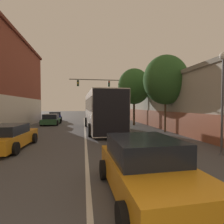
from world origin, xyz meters
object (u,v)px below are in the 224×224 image
(traffic_signal_gantry, at_px, (109,90))
(parked_car_left_far, at_px, (51,120))
(street_tree_far, at_px, (134,86))
(parked_car_left_near, at_px, (9,137))
(street_tree_near, at_px, (166,80))
(street_lamp, at_px, (223,90))
(parked_car_left_mid, at_px, (55,117))
(bus, at_px, (101,110))
(hatchback_foreground, at_px, (146,168))

(traffic_signal_gantry, bearing_deg, parked_car_left_far, -166.19)
(traffic_signal_gantry, height_order, street_tree_far, street_tree_far)
(parked_car_left_near, xyz_separation_m, street_tree_near, (10.98, 4.31, 3.93))
(traffic_signal_gantry, xyz_separation_m, street_tree_far, (2.47, -3.95, 0.12))
(parked_car_left_near, bearing_deg, street_tree_near, -65.64)
(street_tree_near, bearing_deg, street_lamp, -95.71)
(parked_car_left_mid, bearing_deg, bus, -159.58)
(hatchback_foreground, distance_m, traffic_signal_gantry, 20.26)
(street_tree_near, bearing_deg, parked_car_left_far, 144.18)
(street_lamp, bearing_deg, street_tree_near, 84.29)
(parked_car_left_near, xyz_separation_m, traffic_signal_gantry, (7.39, 14.06, 3.86))
(parked_car_left_near, height_order, street_tree_near, street_tree_near)
(street_lamp, bearing_deg, bus, 116.90)
(street_lamp, bearing_deg, parked_car_left_mid, 117.38)
(traffic_signal_gantry, distance_m, street_lamp, 17.23)
(hatchback_foreground, xyz_separation_m, street_lamp, (4.75, 2.89, 2.34))
(traffic_signal_gantry, bearing_deg, street_tree_near, -69.77)
(street_tree_far, bearing_deg, parked_car_left_far, 167.81)
(bus, relative_size, street_tree_far, 1.55)
(hatchback_foreground, relative_size, street_lamp, 0.84)
(street_tree_far, bearing_deg, parked_car_left_mid, 143.52)
(parked_car_left_far, distance_m, street_tree_near, 14.11)
(parked_car_left_mid, bearing_deg, parked_car_left_near, 173.86)
(hatchback_foreground, bearing_deg, traffic_signal_gantry, -7.20)
(street_lamp, distance_m, street_tree_near, 7.37)
(bus, bearing_deg, street_tree_near, -112.54)
(parked_car_left_near, bearing_deg, traffic_signal_gantry, -24.80)
(bus, xyz_separation_m, hatchback_foreground, (-0.07, -12.12, -1.28))
(parked_car_left_mid, relative_size, street_lamp, 0.90)
(parked_car_left_near, distance_m, parked_car_left_far, 12.24)
(bus, relative_size, street_lamp, 2.19)
(traffic_signal_gantry, bearing_deg, street_tree_far, -57.93)
(street_tree_near, bearing_deg, parked_car_left_near, -158.59)
(hatchback_foreground, height_order, street_lamp, street_lamp)
(bus, height_order, traffic_signal_gantry, traffic_signal_gantry)
(parked_car_left_near, bearing_deg, bus, -38.32)
(street_tree_far, bearing_deg, hatchback_foreground, -105.34)
(parked_car_left_near, distance_m, street_tree_far, 14.68)
(street_lamp, xyz_separation_m, street_tree_far, (-0.40, 12.97, 1.59))
(parked_car_left_far, distance_m, street_lamp, 18.42)
(parked_car_left_mid, bearing_deg, hatchback_foreground, -173.24)
(parked_car_left_near, height_order, traffic_signal_gantry, traffic_signal_gantry)
(street_lamp, bearing_deg, parked_car_left_far, 124.21)
(traffic_signal_gantry, height_order, street_tree_near, street_tree_near)
(street_tree_near, height_order, street_tree_far, street_tree_far)
(hatchback_foreground, height_order, parked_car_left_mid, hatchback_foreground)
(traffic_signal_gantry, bearing_deg, parked_car_left_mid, 154.99)
(parked_car_left_mid, xyz_separation_m, street_tree_near, (11.36, -13.37, 3.90))
(hatchback_foreground, bearing_deg, street_lamp, -60.50)
(street_lamp, bearing_deg, traffic_signal_gantry, 99.64)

